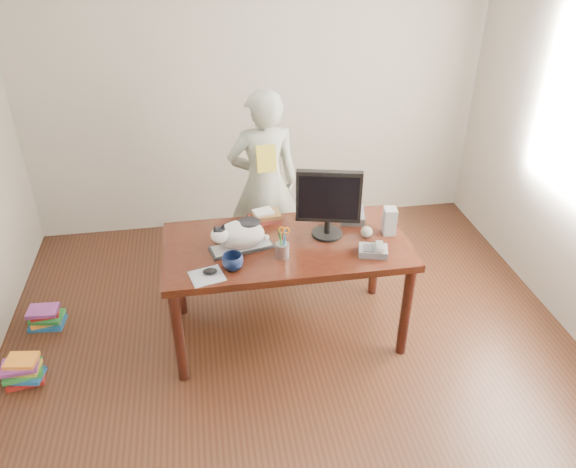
% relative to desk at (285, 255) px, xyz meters
% --- Properties ---
extents(room, '(4.50, 4.50, 4.50)m').
position_rel_desk_xyz_m(room, '(0.00, -0.68, 0.75)').
color(room, black).
rests_on(room, ground).
extents(desk, '(1.60, 0.80, 0.75)m').
position_rel_desk_xyz_m(desk, '(0.00, 0.00, 0.00)').
color(desk, black).
rests_on(desk, ground).
extents(keyboard, '(0.42, 0.23, 0.02)m').
position_rel_desk_xyz_m(keyboard, '(-0.30, -0.10, 0.16)').
color(keyboard, black).
rests_on(keyboard, desk).
extents(cat, '(0.39, 0.26, 0.22)m').
position_rel_desk_xyz_m(cat, '(-0.31, -0.10, 0.26)').
color(cat, white).
rests_on(cat, keyboard).
extents(monitor, '(0.42, 0.25, 0.48)m').
position_rel_desk_xyz_m(monitor, '(0.28, -0.04, 0.42)').
color(monitor, black).
rests_on(monitor, desk).
extents(pen_cup, '(0.11, 0.11, 0.22)m').
position_rel_desk_xyz_m(pen_cup, '(-0.05, -0.23, 0.21)').
color(pen_cup, gray).
rests_on(pen_cup, desk).
extents(mousepad, '(0.23, 0.22, 0.00)m').
position_rel_desk_xyz_m(mousepad, '(-0.53, -0.37, 0.15)').
color(mousepad, '#9DA1A8').
rests_on(mousepad, desk).
extents(mouse, '(0.10, 0.08, 0.04)m').
position_rel_desk_xyz_m(mouse, '(-0.51, -0.35, 0.17)').
color(mouse, black).
rests_on(mouse, mousepad).
extents(coffee_mug, '(0.18, 0.18, 0.10)m').
position_rel_desk_xyz_m(coffee_mug, '(-0.37, -0.31, 0.20)').
color(coffee_mug, '#0D1736').
rests_on(coffee_mug, desk).
extents(phone, '(0.21, 0.17, 0.08)m').
position_rel_desk_xyz_m(phone, '(0.52, -0.29, 0.17)').
color(phone, slate).
rests_on(phone, desk).
extents(speaker, '(0.09, 0.10, 0.19)m').
position_rel_desk_xyz_m(speaker, '(0.70, -0.07, 0.24)').
color(speaker, '#9D9DA0').
rests_on(speaker, desk).
extents(baseball, '(0.08, 0.08, 0.08)m').
position_rel_desk_xyz_m(baseball, '(0.54, -0.09, 0.19)').
color(baseball, beige).
rests_on(baseball, desk).
extents(book_stack, '(0.23, 0.19, 0.08)m').
position_rel_desk_xyz_m(book_stack, '(-0.10, 0.24, 0.18)').
color(book_stack, '#531A16').
rests_on(book_stack, desk).
extents(calculator, '(0.20, 0.24, 0.07)m').
position_rel_desk_xyz_m(calculator, '(0.51, 0.16, 0.18)').
color(calculator, slate).
rests_on(calculator, desk).
extents(person, '(0.58, 0.40, 1.52)m').
position_rel_desk_xyz_m(person, '(-0.04, 0.79, 0.16)').
color(person, beige).
rests_on(person, ground).
extents(held_book, '(0.15, 0.09, 0.20)m').
position_rel_desk_xyz_m(held_book, '(-0.04, 0.62, 0.45)').
color(held_book, gold).
rests_on(held_book, person).
extents(book_pile_a, '(0.27, 0.22, 0.18)m').
position_rel_desk_xyz_m(book_pile_a, '(-1.75, -0.28, -0.51)').
color(book_pile_a, '#A51B17').
rests_on(book_pile_a, ground).
extents(book_pile_b, '(0.26, 0.20, 0.15)m').
position_rel_desk_xyz_m(book_pile_b, '(-1.72, 0.27, -0.53)').
color(book_pile_b, '#195697').
rests_on(book_pile_b, ground).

